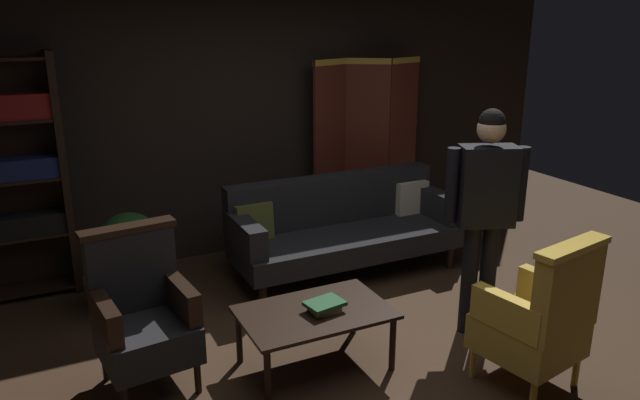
{
  "coord_description": "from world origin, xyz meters",
  "views": [
    {
      "loc": [
        -1.93,
        -3.14,
        2.31
      ],
      "look_at": [
        0.0,
        0.8,
        0.95
      ],
      "focal_mm": 33.5,
      "sensor_mm": 36.0,
      "label": 1
    }
  ],
  "objects_px": {
    "folding_screen": "(367,147)",
    "coffee_table": "(315,317)",
    "armchair_gilt_accent": "(539,318)",
    "book_green_cloth": "(325,303)",
    "potted_plant": "(131,256)",
    "standing_figure": "(485,203)",
    "book_tan_leather": "(325,308)",
    "armchair_wing_left": "(142,314)",
    "velvet_couch": "(342,225)",
    "bookshelf": "(7,174)"
  },
  "relations": [
    {
      "from": "potted_plant",
      "to": "bookshelf",
      "type": "bearing_deg",
      "value": 138.01
    },
    {
      "from": "armchair_gilt_accent",
      "to": "standing_figure",
      "type": "height_order",
      "value": "standing_figure"
    },
    {
      "from": "folding_screen",
      "to": "coffee_table",
      "type": "bearing_deg",
      "value": -127.66
    },
    {
      "from": "standing_figure",
      "to": "potted_plant",
      "type": "height_order",
      "value": "standing_figure"
    },
    {
      "from": "armchair_gilt_accent",
      "to": "book_tan_leather",
      "type": "relative_size",
      "value": 5.61
    },
    {
      "from": "book_green_cloth",
      "to": "potted_plant",
      "type": "bearing_deg",
      "value": 126.02
    },
    {
      "from": "potted_plant",
      "to": "book_green_cloth",
      "type": "bearing_deg",
      "value": -53.98
    },
    {
      "from": "potted_plant",
      "to": "book_green_cloth",
      "type": "relative_size",
      "value": 3.36
    },
    {
      "from": "folding_screen",
      "to": "book_tan_leather",
      "type": "relative_size",
      "value": 10.24
    },
    {
      "from": "folding_screen",
      "to": "standing_figure",
      "type": "relative_size",
      "value": 1.12
    },
    {
      "from": "coffee_table",
      "to": "potted_plant",
      "type": "relative_size",
      "value": 1.2
    },
    {
      "from": "folding_screen",
      "to": "book_green_cloth",
      "type": "height_order",
      "value": "folding_screen"
    },
    {
      "from": "coffee_table",
      "to": "standing_figure",
      "type": "relative_size",
      "value": 0.59
    },
    {
      "from": "velvet_couch",
      "to": "armchair_wing_left",
      "type": "distance_m",
      "value": 2.24
    },
    {
      "from": "velvet_couch",
      "to": "potted_plant",
      "type": "xyz_separation_m",
      "value": [
        -1.9,
        0.02,
        0.03
      ]
    },
    {
      "from": "armchair_wing_left",
      "to": "coffee_table",
      "type": "bearing_deg",
      "value": -16.87
    },
    {
      "from": "folding_screen",
      "to": "standing_figure",
      "type": "xyz_separation_m",
      "value": [
        -0.29,
        -2.17,
        0.04
      ]
    },
    {
      "from": "folding_screen",
      "to": "armchair_gilt_accent",
      "type": "xyz_separation_m",
      "value": [
        -0.43,
        -2.9,
        -0.5
      ]
    },
    {
      "from": "folding_screen",
      "to": "bookshelf",
      "type": "relative_size",
      "value": 0.93
    },
    {
      "from": "book_green_cloth",
      "to": "standing_figure",
      "type": "bearing_deg",
      "value": -2.81
    },
    {
      "from": "folding_screen",
      "to": "armchair_wing_left",
      "type": "relative_size",
      "value": 1.83
    },
    {
      "from": "coffee_table",
      "to": "folding_screen",
      "type": "bearing_deg",
      "value": 52.34
    },
    {
      "from": "coffee_table",
      "to": "velvet_couch",
      "type": "bearing_deg",
      "value": 55.44
    },
    {
      "from": "armchair_gilt_accent",
      "to": "book_green_cloth",
      "type": "relative_size",
      "value": 4.18
    },
    {
      "from": "standing_figure",
      "to": "folding_screen",
      "type": "bearing_deg",
      "value": 82.3
    },
    {
      "from": "velvet_couch",
      "to": "book_green_cloth",
      "type": "distance_m",
      "value": 1.64
    },
    {
      "from": "coffee_table",
      "to": "standing_figure",
      "type": "xyz_separation_m",
      "value": [
        1.31,
        -0.1,
        0.65
      ]
    },
    {
      "from": "book_tan_leather",
      "to": "book_green_cloth",
      "type": "height_order",
      "value": "book_green_cloth"
    },
    {
      "from": "bookshelf",
      "to": "armchair_gilt_accent",
      "type": "xyz_separation_m",
      "value": [
        2.94,
        -2.92,
        -0.58
      ]
    },
    {
      "from": "armchair_wing_left",
      "to": "standing_figure",
      "type": "height_order",
      "value": "standing_figure"
    },
    {
      "from": "velvet_couch",
      "to": "book_tan_leather",
      "type": "relative_size",
      "value": 11.43
    },
    {
      "from": "bookshelf",
      "to": "potted_plant",
      "type": "relative_size",
      "value": 2.45
    },
    {
      "from": "coffee_table",
      "to": "armchair_gilt_accent",
      "type": "height_order",
      "value": "armchair_gilt_accent"
    },
    {
      "from": "standing_figure",
      "to": "potted_plant",
      "type": "relative_size",
      "value": 2.04
    },
    {
      "from": "coffee_table",
      "to": "standing_figure",
      "type": "bearing_deg",
      "value": -4.25
    },
    {
      "from": "book_green_cloth",
      "to": "velvet_couch",
      "type": "bearing_deg",
      "value": 57.74
    },
    {
      "from": "folding_screen",
      "to": "coffee_table",
      "type": "height_order",
      "value": "folding_screen"
    },
    {
      "from": "armchair_wing_left",
      "to": "book_tan_leather",
      "type": "distance_m",
      "value": 1.18
    },
    {
      "from": "armchair_gilt_accent",
      "to": "potted_plant",
      "type": "height_order",
      "value": "armchair_gilt_accent"
    },
    {
      "from": "bookshelf",
      "to": "book_green_cloth",
      "type": "distance_m",
      "value": 2.87
    },
    {
      "from": "velvet_couch",
      "to": "book_tan_leather",
      "type": "distance_m",
      "value": 1.64
    },
    {
      "from": "folding_screen",
      "to": "book_green_cloth",
      "type": "bearing_deg",
      "value": -126.22
    },
    {
      "from": "folding_screen",
      "to": "armchair_gilt_accent",
      "type": "relative_size",
      "value": 1.83
    },
    {
      "from": "bookshelf",
      "to": "book_tan_leather",
      "type": "distance_m",
      "value": 2.88
    },
    {
      "from": "armchair_gilt_accent",
      "to": "book_tan_leather",
      "type": "bearing_deg",
      "value": 144.48
    },
    {
      "from": "armchair_gilt_accent",
      "to": "standing_figure",
      "type": "distance_m",
      "value": 0.92
    },
    {
      "from": "armchair_wing_left",
      "to": "book_green_cloth",
      "type": "distance_m",
      "value": 1.18
    },
    {
      "from": "armchair_wing_left",
      "to": "standing_figure",
      "type": "bearing_deg",
      "value": -10.04
    },
    {
      "from": "book_tan_leather",
      "to": "book_green_cloth",
      "type": "relative_size",
      "value": 0.75
    },
    {
      "from": "armchair_wing_left",
      "to": "standing_figure",
      "type": "xyz_separation_m",
      "value": [
        2.37,
        -0.42,
        0.54
      ]
    }
  ]
}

